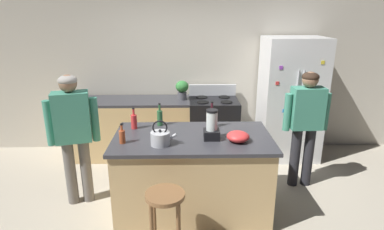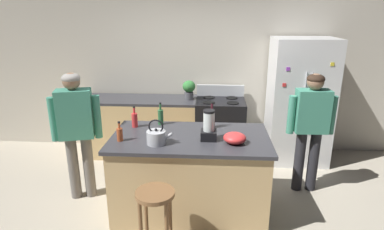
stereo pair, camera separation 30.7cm
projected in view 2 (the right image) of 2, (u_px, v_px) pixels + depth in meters
ground_plane at (190, 209)px, 3.86m from camera, size 14.00×14.00×0.00m
back_wall at (198, 69)px, 5.29m from camera, size 8.00×0.10×2.70m
kitchen_island at (190, 174)px, 3.71m from camera, size 1.75×0.97×0.94m
back_counter_run at (148, 127)px, 5.23m from camera, size 2.00×0.64×0.94m
refrigerator at (299, 102)px, 4.89m from camera, size 0.90×0.73×1.90m
stove_range at (220, 128)px, 5.13m from camera, size 0.76×0.65×1.12m
person_by_island_left at (76, 125)px, 3.85m from camera, size 0.59×0.31×1.60m
person_by_sink_right at (311, 122)px, 4.02m from camera, size 0.59×0.23×1.56m
bar_stool at (155, 207)px, 2.94m from camera, size 0.36×0.36×0.72m
potted_plant at (189, 89)px, 4.99m from camera, size 0.20×0.20×0.30m
blender_appliance at (209, 127)px, 3.44m from camera, size 0.17×0.17×0.33m
bottle_wine at (212, 118)px, 3.80m from camera, size 0.08×0.08×0.32m
bottle_olive_oil at (161, 116)px, 3.91m from camera, size 0.07×0.07×0.28m
bottle_cooking_sauce at (120, 134)px, 3.42m from camera, size 0.06×0.06×0.22m
bottle_soda at (135, 119)px, 3.83m from camera, size 0.07×0.07×0.26m
mixing_bowl at (235, 138)px, 3.37m from camera, size 0.24×0.24×0.11m
tea_kettle at (156, 137)px, 3.34m from camera, size 0.28×0.20×0.27m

